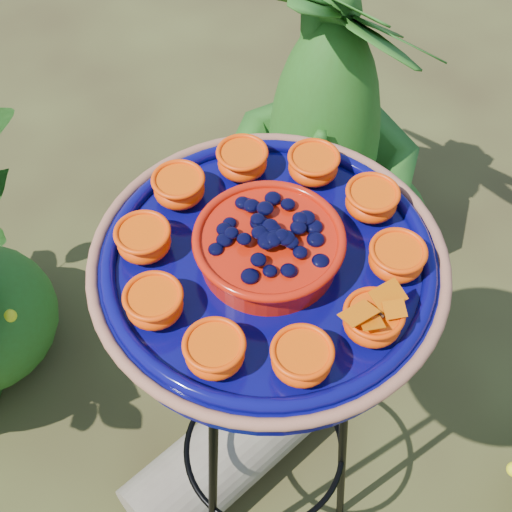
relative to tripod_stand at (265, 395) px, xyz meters
The scene contains 5 objects.
ground_plane 0.56m from the tripod_stand, behind, with size 20.00×20.00×0.00m, color #2E2314.
tripod_stand is the anchor object (origin of this frame).
feeder_dish 0.40m from the tripod_stand, 74.67° to the right, with size 0.56×0.56×0.11m.
driftwood_log 0.47m from the tripod_stand, 85.77° to the left, with size 0.19×0.19×0.58m, color gray.
shrub_back_right 0.81m from the tripod_stand, 44.90° to the left, with size 0.53×0.53×0.94m, color #255516.
Camera 1 is at (-0.26, -0.48, 1.72)m, focal length 50.00 mm.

